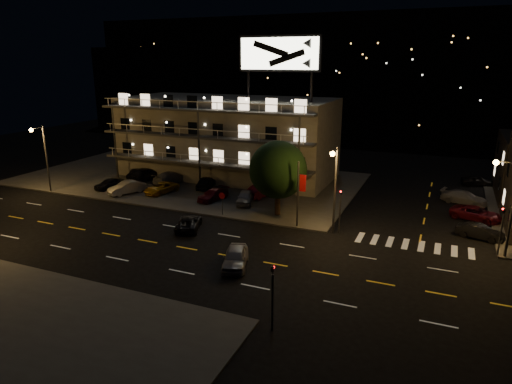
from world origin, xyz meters
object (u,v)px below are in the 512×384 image
at_px(lot_car_7, 171,177).
at_px(tree, 278,171).
at_px(lot_car_4, 245,197).
at_px(side_car_0, 480,232).
at_px(lot_car_2, 161,188).
at_px(road_car_east, 235,257).
at_px(road_car_west, 189,223).

bearing_deg(lot_car_7, tree, 169.89).
distance_m(lot_car_4, side_car_0, 23.23).
relative_size(tree, lot_car_7, 1.44).
height_order(lot_car_2, road_car_east, road_car_east).
bearing_deg(side_car_0, road_car_west, 122.63).
distance_m(tree, lot_car_7, 18.19).
height_order(lot_car_2, lot_car_7, lot_car_7).
height_order(lot_car_4, side_car_0, lot_car_4).
distance_m(side_car_0, road_car_east, 22.12).
relative_size(lot_car_7, road_car_east, 1.20).
xyz_separation_m(lot_car_2, side_car_0, (34.00, -0.73, -0.11)).
xyz_separation_m(tree, lot_car_4, (-4.49, 2.10, -3.78)).
xyz_separation_m(lot_car_4, side_car_0, (23.21, -0.95, -0.20)).
height_order(tree, lot_car_4, tree).
xyz_separation_m(side_car_0, road_car_west, (-24.98, -7.97, -0.04)).
relative_size(lot_car_4, lot_car_7, 0.78).
bearing_deg(road_car_west, lot_car_2, -64.76).
bearing_deg(tree, lot_car_7, 159.73).
height_order(lot_car_4, road_car_west, lot_car_4).
height_order(tree, road_car_west, tree).
bearing_deg(road_car_east, road_car_west, 124.46).
distance_m(tree, lot_car_4, 6.23).
xyz_separation_m(lot_car_4, road_car_east, (5.72, -14.49, -0.10)).
distance_m(lot_car_4, lot_car_7, 12.88).
relative_size(lot_car_4, road_car_east, 0.94).
distance_m(tree, lot_car_2, 15.87).
bearing_deg(lot_car_4, road_car_west, -117.04).
relative_size(tree, side_car_0, 1.91).
height_order(tree, road_car_east, tree).
bearing_deg(road_car_east, lot_car_4, 92.67).
relative_size(tree, road_car_east, 1.73).
relative_size(lot_car_2, lot_car_4, 1.07).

